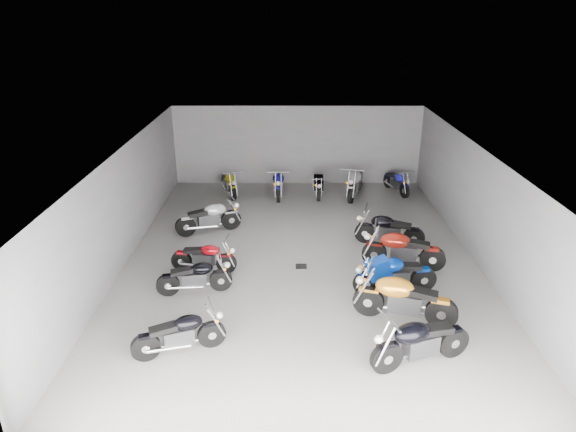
# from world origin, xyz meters

# --- Properties ---
(ground) EXTENTS (14.00, 14.00, 0.00)m
(ground) POSITION_xyz_m (0.00, 0.00, 0.00)
(ground) COLOR gray
(ground) RESTS_ON ground
(wall_back) EXTENTS (10.00, 0.10, 3.20)m
(wall_back) POSITION_xyz_m (0.00, 7.00, 1.60)
(wall_back) COLOR gray
(wall_back) RESTS_ON ground
(wall_left) EXTENTS (0.10, 14.00, 3.20)m
(wall_left) POSITION_xyz_m (-5.00, 0.00, 1.60)
(wall_left) COLOR gray
(wall_left) RESTS_ON ground
(wall_right) EXTENTS (0.10, 14.00, 3.20)m
(wall_right) POSITION_xyz_m (5.00, 0.00, 1.60)
(wall_right) COLOR gray
(wall_right) RESTS_ON ground
(ceiling) EXTENTS (10.00, 14.00, 0.04)m
(ceiling) POSITION_xyz_m (0.00, 0.00, 3.22)
(ceiling) COLOR black
(ceiling) RESTS_ON wall_back
(drain_grate) EXTENTS (0.32, 0.32, 0.01)m
(drain_grate) POSITION_xyz_m (0.00, -0.50, 0.01)
(drain_grate) COLOR black
(drain_grate) RESTS_ON ground
(motorcycle_left_a) EXTENTS (1.91, 0.79, 0.87)m
(motorcycle_left_a) POSITION_xyz_m (-2.63, -4.40, 0.48)
(motorcycle_left_a) COLOR black
(motorcycle_left_a) RESTS_ON ground
(motorcycle_left_c) EXTENTS (1.91, 0.53, 0.84)m
(motorcycle_left_c) POSITION_xyz_m (-2.73, -1.93, 0.46)
(motorcycle_left_c) COLOR black
(motorcycle_left_c) RESTS_ON ground
(motorcycle_left_d) EXTENTS (1.85, 0.43, 0.81)m
(motorcycle_left_d) POSITION_xyz_m (-2.67, -0.77, 0.44)
(motorcycle_left_d) COLOR black
(motorcycle_left_d) RESTS_ON ground
(motorcycle_left_f) EXTENTS (2.05, 0.94, 0.95)m
(motorcycle_left_f) POSITION_xyz_m (-2.91, 1.89, 0.52)
(motorcycle_left_f) COLOR black
(motorcycle_left_f) RESTS_ON ground
(motorcycle_right_a) EXTENTS (2.18, 0.90, 0.99)m
(motorcycle_right_a) POSITION_xyz_m (2.29, -4.78, 0.54)
(motorcycle_right_a) COLOR black
(motorcycle_right_a) RESTS_ON ground
(motorcycle_right_b) EXTENTS (2.34, 0.88, 1.06)m
(motorcycle_right_b) POSITION_xyz_m (2.29, -3.19, 0.58)
(motorcycle_right_b) COLOR black
(motorcycle_right_b) RESTS_ON ground
(motorcycle_right_c) EXTENTS (2.18, 0.53, 0.96)m
(motorcycle_right_c) POSITION_xyz_m (2.32, -1.94, 0.52)
(motorcycle_right_c) COLOR black
(motorcycle_right_c) RESTS_ON ground
(motorcycle_right_d) EXTENTS (2.28, 0.67, 1.01)m
(motorcycle_right_d) POSITION_xyz_m (2.81, -0.55, 0.55)
(motorcycle_right_d) COLOR black
(motorcycle_right_d) RESTS_ON ground
(motorcycle_right_e) EXTENTS (2.09, 0.70, 0.94)m
(motorcycle_right_e) POSITION_xyz_m (2.70, 0.93, 0.51)
(motorcycle_right_e) COLOR black
(motorcycle_right_e) RESTS_ON ground
(motorcycle_back_b) EXTENTS (0.79, 1.95, 0.89)m
(motorcycle_back_b) POSITION_xyz_m (-2.68, 5.53, 0.49)
(motorcycle_back_b) COLOR black
(motorcycle_back_b) RESTS_ON ground
(motorcycle_back_c) EXTENTS (0.42, 2.19, 0.96)m
(motorcycle_back_c) POSITION_xyz_m (-0.74, 5.41, 0.53)
(motorcycle_back_c) COLOR black
(motorcycle_back_c) RESTS_ON ground
(motorcycle_back_d) EXTENTS (0.37, 1.94, 0.85)m
(motorcycle_back_d) POSITION_xyz_m (0.78, 5.47, 0.47)
(motorcycle_back_d) COLOR black
(motorcycle_back_d) RESTS_ON ground
(motorcycle_back_e) EXTENTS (0.85, 2.33, 1.05)m
(motorcycle_back_e) POSITION_xyz_m (2.21, 5.37, 0.57)
(motorcycle_back_e) COLOR black
(motorcycle_back_e) RESTS_ON ground
(motorcycle_back_f) EXTENTS (0.70, 1.82, 0.83)m
(motorcycle_back_f) POSITION_xyz_m (3.90, 5.77, 0.45)
(motorcycle_back_f) COLOR black
(motorcycle_back_f) RESTS_ON ground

